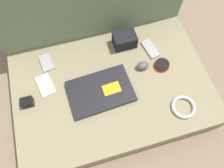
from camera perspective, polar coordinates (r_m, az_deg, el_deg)
name	(u,v)px	position (r m, az deg, el deg)	size (l,w,h in m)	color
ground_plane	(112,96)	(1.29, 0.00, -3.20)	(8.00, 8.00, 0.00)	#7A6651
couch_seat	(112,91)	(1.22, 0.00, -1.89)	(1.04, 0.69, 0.15)	#847A5B
couch_backrest	(90,7)	(1.30, -5.73, 19.47)	(1.04, 0.20, 0.56)	#60755B
laptop	(101,91)	(1.13, -2.98, -1.89)	(0.34, 0.23, 0.03)	black
computer_mouse	(143,66)	(1.19, 8.02, 4.75)	(0.07, 0.05, 0.04)	#4C4C51
speaker_puck	(162,65)	(1.22, 12.93, 4.85)	(0.08, 0.08, 0.02)	red
phone_silver	(150,49)	(1.28, 9.95, 9.07)	(0.08, 0.13, 0.01)	#99999E
phone_black	(47,63)	(1.26, -16.73, 5.35)	(0.08, 0.12, 0.01)	#99999E
phone_small	(45,85)	(1.20, -17.01, -0.24)	(0.10, 0.14, 0.01)	silver
camera_pouch	(125,40)	(1.25, 3.32, 11.40)	(0.13, 0.09, 0.08)	black
charger_brick	(27,102)	(1.17, -21.31, -4.47)	(0.06, 0.05, 0.04)	black
cable_coil	(183,107)	(1.16, 18.17, -5.70)	(0.12, 0.12, 0.02)	#B2B2B7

